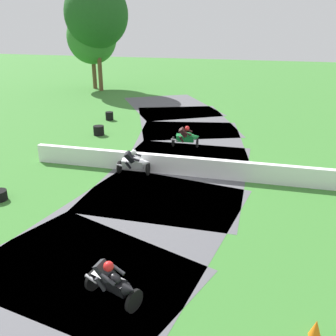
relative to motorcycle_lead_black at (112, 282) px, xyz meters
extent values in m
plane|color=#38752D|center=(-0.60, 8.83, -0.64)|extent=(120.00, 120.00, 0.00)
cube|color=#515156|center=(-2.20, -1.45, -0.64)|extent=(9.17, 11.12, 0.01)
cube|color=#515156|center=(-0.95, 3.62, -0.64)|extent=(7.79, 10.42, 0.01)
cube|color=#515156|center=(-0.61, 8.83, -0.64)|extent=(6.65, 9.72, 0.01)
cube|color=#515156|center=(-1.22, 14.01, -0.64)|extent=(8.22, 10.66, 0.01)
cube|color=#515156|center=(-2.73, 19.01, -0.64)|extent=(9.52, 11.26, 0.01)
cube|color=#515156|center=(-5.11, 23.65, -0.64)|extent=(10.52, 11.50, 0.01)
cube|color=white|center=(5.36, 8.98, -0.19)|extent=(26.54, 0.99, 0.90)
cylinder|color=black|center=(0.62, -0.12, -0.35)|extent=(0.33, 0.72, 0.73)
cylinder|color=black|center=(-0.70, 0.34, -0.35)|extent=(0.33, 0.72, 0.73)
cube|color=black|center=(-0.06, 0.04, -0.06)|extent=(1.07, 0.68, 0.46)
ellipsoid|color=black|center=(0.08, -0.08, 0.19)|extent=(0.52, 0.46, 0.30)
cone|color=black|center=(0.57, -0.21, 0.05)|extent=(0.49, 0.44, 0.47)
cylinder|color=#B2B2B7|center=(-0.66, 0.15, -0.17)|extent=(0.41, 0.22, 0.18)
cube|color=#28282D|center=(-0.17, -0.02, 0.31)|extent=(0.59, 0.37, 0.62)
sphere|color=red|center=(0.01, -0.16, 0.58)|extent=(0.26, 0.26, 0.26)
cylinder|color=#28282D|center=(0.15, 0.04, 0.38)|extent=(0.44, 0.21, 0.24)
cylinder|color=#28282D|center=(0.03, -0.28, 0.29)|extent=(0.44, 0.21, 0.24)
cylinder|color=#28282D|center=(-0.18, 0.26, 0.00)|extent=(0.31, 0.17, 0.42)
cylinder|color=#28282D|center=(-0.29, -0.07, -0.09)|extent=(0.31, 0.17, 0.42)
cylinder|color=black|center=(-1.92, 8.36, -0.36)|extent=(0.16, 0.77, 0.77)
cylinder|color=black|center=(-3.31, 8.24, -0.36)|extent=(0.16, 0.77, 0.77)
cube|color=silver|center=(-2.60, 8.20, -0.08)|extent=(1.03, 0.48, 0.47)
ellipsoid|color=silver|center=(-2.42, 8.13, 0.17)|extent=(0.47, 0.38, 0.32)
cone|color=silver|center=(-1.92, 8.22, 0.03)|extent=(0.41, 0.42, 0.49)
cylinder|color=#B2B2B7|center=(-3.20, 8.07, -0.19)|extent=(0.42, 0.17, 0.18)
cube|color=black|center=(-2.67, 8.07, 0.28)|extent=(0.51, 0.48, 0.63)
sphere|color=white|center=(-2.45, 8.00, 0.55)|extent=(0.26, 0.26, 0.26)
cylinder|color=black|center=(-2.41, 8.25, 0.37)|extent=(0.43, 0.19, 0.25)
cylinder|color=black|center=(-2.38, 7.92, 0.25)|extent=(0.43, 0.19, 0.25)
cylinder|color=black|center=(-2.80, 8.35, 0.00)|extent=(0.27, 0.25, 0.42)
cylinder|color=black|center=(-2.77, 8.01, -0.12)|extent=(0.27, 0.25, 0.42)
cylinder|color=black|center=(-0.51, 13.00, -0.36)|extent=(0.16, 0.76, 0.75)
cylinder|color=black|center=(-1.90, 12.86, -0.36)|extent=(0.16, 0.76, 0.75)
cube|color=#198438|center=(-1.20, 12.84, -0.07)|extent=(1.03, 0.48, 0.47)
ellipsoid|color=#198438|center=(-1.01, 12.78, 0.18)|extent=(0.47, 0.38, 0.31)
cone|color=#198438|center=(-0.52, 12.87, 0.04)|extent=(0.41, 0.41, 0.48)
cylinder|color=#B2B2B7|center=(-1.78, 12.69, -0.18)|extent=(0.42, 0.17, 0.18)
cube|color=#331919|center=(-1.26, 12.72, 0.29)|extent=(0.51, 0.46, 0.63)
sphere|color=red|center=(-1.04, 12.66, 0.56)|extent=(0.26, 0.26, 0.26)
cylinder|color=#331919|center=(-1.00, 12.91, 0.37)|extent=(0.43, 0.19, 0.24)
cylinder|color=#331919|center=(-0.97, 12.57, 0.26)|extent=(0.43, 0.19, 0.24)
cylinder|color=#331919|center=(-1.39, 12.99, 0.00)|extent=(0.27, 0.23, 0.42)
cylinder|color=#331919|center=(-1.36, 12.65, -0.11)|extent=(0.27, 0.23, 0.42)
cylinder|color=black|center=(-6.50, 8.91, -0.54)|extent=(0.66, 0.66, 0.20)
cylinder|color=black|center=(-6.50, 8.91, -0.34)|extent=(0.66, 0.66, 0.20)
cylinder|color=black|center=(-6.50, 8.91, -0.14)|extent=(0.66, 0.66, 0.20)
cylinder|color=black|center=(-7.10, 13.83, -0.54)|extent=(0.67, 0.67, 0.20)
cylinder|color=black|center=(-7.10, 13.83, -0.34)|extent=(0.67, 0.67, 0.20)
cylinder|color=black|center=(-7.10, 13.83, -0.14)|extent=(0.67, 0.67, 0.20)
cylinder|color=black|center=(-8.09, 17.65, -0.54)|extent=(0.57, 0.57, 0.20)
cylinder|color=black|center=(-8.09, 17.65, -0.34)|extent=(0.57, 0.57, 0.20)
cylinder|color=black|center=(-8.09, 17.65, -0.14)|extent=(0.57, 0.57, 0.20)
cone|color=orange|center=(4.89, 0.26, -0.42)|extent=(0.28, 0.28, 0.44)
cylinder|color=brown|center=(-15.49, 30.26, 0.91)|extent=(0.44, 0.44, 3.11)
ellipsoid|color=#33752D|center=(-15.49, 30.26, 4.65)|extent=(5.14, 5.14, 5.40)
cylinder|color=brown|center=(-14.28, 29.22, 1.78)|extent=(0.44, 0.44, 4.85)
ellipsoid|color=#1E511E|center=(-14.28, 29.22, 6.88)|extent=(6.30, 6.30, 6.61)
camera|label=1|loc=(3.43, -6.89, 6.05)|focal=39.47mm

